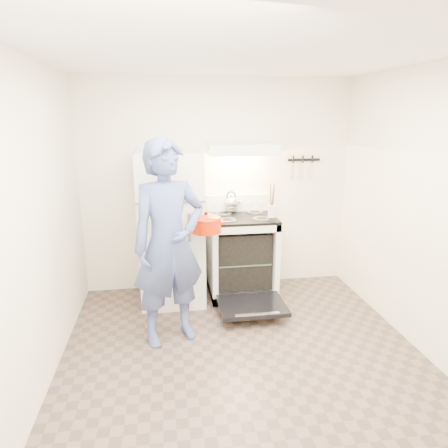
{
  "coord_description": "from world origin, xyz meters",
  "views": [
    {
      "loc": [
        -0.64,
        -2.88,
        2.07
      ],
      "look_at": [
        -0.05,
        1.0,
        1.0
      ],
      "focal_mm": 32.0,
      "sensor_mm": 36.0,
      "label": 1
    }
  ],
  "objects_px": {
    "tea_kettle": "(231,202)",
    "dutch_oven": "(206,225)",
    "stove_body": "(241,257)",
    "person": "(169,244)",
    "refrigerator": "(171,228)"
  },
  "relations": [
    {
      "from": "person",
      "to": "dutch_oven",
      "type": "distance_m",
      "value": 0.55
    },
    {
      "from": "stove_body",
      "to": "person",
      "type": "relative_size",
      "value": 0.49
    },
    {
      "from": "refrigerator",
      "to": "stove_body",
      "type": "distance_m",
      "value": 0.9
    },
    {
      "from": "tea_kettle",
      "to": "person",
      "type": "height_order",
      "value": "person"
    },
    {
      "from": "tea_kettle",
      "to": "dutch_oven",
      "type": "height_order",
      "value": "tea_kettle"
    },
    {
      "from": "refrigerator",
      "to": "stove_body",
      "type": "xyz_separation_m",
      "value": [
        0.81,
        0.02,
        -0.39
      ]
    },
    {
      "from": "tea_kettle",
      "to": "dutch_oven",
      "type": "distance_m",
      "value": 0.82
    },
    {
      "from": "refrigerator",
      "to": "person",
      "type": "xyz_separation_m",
      "value": [
        -0.04,
        -0.87,
        0.1
      ]
    },
    {
      "from": "stove_body",
      "to": "person",
      "type": "bearing_deg",
      "value": -133.42
    },
    {
      "from": "refrigerator",
      "to": "dutch_oven",
      "type": "bearing_deg",
      "value": -54.4
    },
    {
      "from": "refrigerator",
      "to": "stove_body",
      "type": "height_order",
      "value": "refrigerator"
    },
    {
      "from": "person",
      "to": "refrigerator",
      "type": "bearing_deg",
      "value": 66.76
    },
    {
      "from": "dutch_oven",
      "to": "stove_body",
      "type": "bearing_deg",
      "value": 47.22
    },
    {
      "from": "refrigerator",
      "to": "tea_kettle",
      "type": "distance_m",
      "value": 0.8
    },
    {
      "from": "stove_body",
      "to": "dutch_oven",
      "type": "relative_size",
      "value": 2.47
    }
  ]
}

